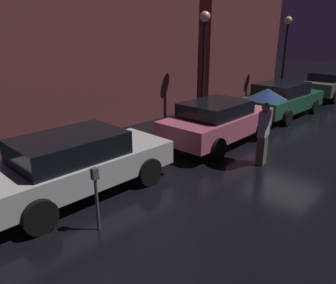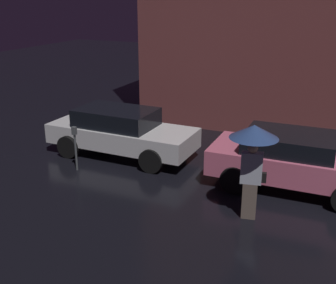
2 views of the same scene
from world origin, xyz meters
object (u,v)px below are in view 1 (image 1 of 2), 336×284
object	(u,v)px
pedestrian_with_umbrella	(266,106)
street_lamp_far	(286,42)
parked_car_grey	(328,84)
street_lamp_near	(204,45)
parked_car_pink	(217,121)
parking_meter	(96,193)
parked_car_green	(282,99)
parked_car_white	(76,163)

from	to	relation	value
pedestrian_with_umbrella	street_lamp_far	xyz separation A→B (m)	(10.20, 4.24, 1.29)
parked_car_grey	pedestrian_with_umbrella	xyz separation A→B (m)	(-11.42, -2.07, 0.90)
street_lamp_near	parked_car_grey	bearing A→B (deg)	-16.36
parked_car_pink	street_lamp_far	xyz separation A→B (m)	(9.57, 2.26, 2.19)
parked_car_pink	parked_car_grey	world-z (taller)	parked_car_pink
parked_car_grey	parking_meter	distance (m)	16.57
parked_car_pink	parked_car_green	distance (m)	5.02
parked_car_white	street_lamp_near	world-z (taller)	street_lamp_near
parked_car_white	street_lamp_near	xyz separation A→B (m)	(7.64, 2.30, 2.25)
parked_car_pink	parked_car_green	size ratio (longest dim) A/B	0.93
parked_car_white	parked_car_pink	size ratio (longest dim) A/B	1.07
parked_car_green	street_lamp_far	xyz separation A→B (m)	(4.55, 2.14, 2.20)
parked_car_white	parked_car_pink	bearing A→B (deg)	-1.68
parking_meter	street_lamp_far	size ratio (longest dim) A/B	0.30
parked_car_green	parked_car_white	bearing A→B (deg)	-178.72
parked_car_white	parking_meter	world-z (taller)	parked_car_white
parked_car_white	parked_car_green	xyz separation A→B (m)	(10.19, -0.12, -0.01)
parked_car_green	street_lamp_near	size ratio (longest dim) A/B	1.06
parked_car_grey	street_lamp_far	bearing A→B (deg)	117.84
parked_car_pink	parking_meter	size ratio (longest dim) A/B	3.33
parked_car_white	parked_car_grey	size ratio (longest dim) A/B	1.01
parked_car_pink	parked_car_green	bearing A→B (deg)	0.61
parked_car_grey	pedestrian_with_umbrella	size ratio (longest dim) A/B	2.07
parked_car_green	pedestrian_with_umbrella	distance (m)	6.09
parked_car_white	street_lamp_far	size ratio (longest dim) A/B	1.05
parked_car_grey	street_lamp_near	world-z (taller)	street_lamp_near
pedestrian_with_umbrella	parking_meter	distance (m)	5.21
parked_car_grey	street_lamp_far	xyz separation A→B (m)	(-1.22, 2.17, 2.19)
parked_car_grey	parking_meter	size ratio (longest dim) A/B	3.49
parked_car_grey	street_lamp_near	bearing A→B (deg)	162.14
parked_car_grey	pedestrian_with_umbrella	bearing A→B (deg)	-171.21
parked_car_white	parked_car_green	world-z (taller)	parked_car_green
pedestrian_with_umbrella	street_lamp_far	distance (m)	11.12
parked_car_white	parked_car_grey	world-z (taller)	parked_car_white
parked_car_white	parking_meter	distance (m)	1.66
pedestrian_with_umbrella	parking_meter	world-z (taller)	pedestrian_with_umbrella
parking_meter	street_lamp_far	distance (m)	15.85
parked_car_white	street_lamp_far	bearing A→B (deg)	8.78
parked_car_green	parked_car_grey	size ratio (longest dim) A/B	1.03
parked_car_white	parked_car_grey	distance (m)	15.96
street_lamp_far	parked_car_green	bearing A→B (deg)	-154.78
parked_car_white	street_lamp_far	distance (m)	15.04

